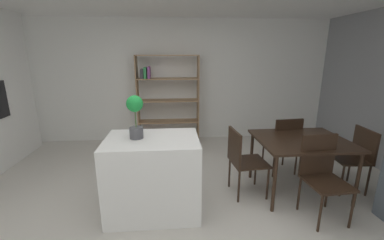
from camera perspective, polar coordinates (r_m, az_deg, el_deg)
ground_plane at (r=3.14m, az=-4.05°, el=-20.78°), size 9.41×9.41×0.00m
back_partition at (r=5.36m, az=-4.79°, el=8.94°), size 6.84×0.06×2.55m
kitchen_island at (r=3.01m, az=-8.90°, el=-12.46°), size 1.05×0.75×0.91m
potted_plant_on_island at (r=2.79m, az=-12.96°, el=1.50°), size 0.18×0.18×0.49m
open_bookshelf at (r=5.12m, az=-6.22°, el=4.69°), size 1.25×0.32×1.82m
dining_table at (r=3.58m, az=23.92°, el=-5.10°), size 1.16×0.97×0.75m
dining_chair_island_side at (r=3.32m, az=11.43°, el=-8.30°), size 0.48×0.48×0.90m
dining_chair_near at (r=3.23m, az=27.78°, el=-10.22°), size 0.46×0.48×0.95m
dining_chair_window_side at (r=4.06m, az=33.62°, el=-6.40°), size 0.44×0.49×0.87m
dining_chair_far at (r=4.05m, az=20.47°, el=-4.61°), size 0.47×0.46×0.91m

